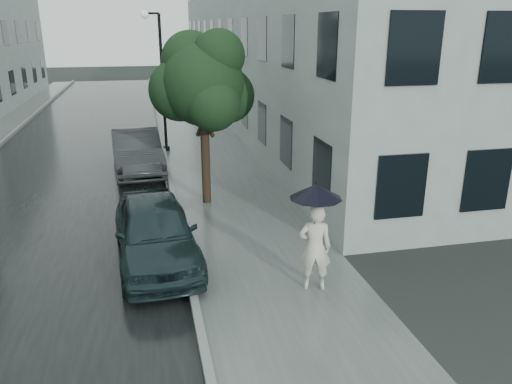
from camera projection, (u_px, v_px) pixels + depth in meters
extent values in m
plane|color=black|center=(276.00, 298.00, 9.72)|extent=(120.00, 120.00, 0.00)
cube|color=slate|center=(209.00, 152.00, 20.87)|extent=(3.50, 60.00, 0.01)
cube|color=slate|center=(164.00, 153.00, 20.47)|extent=(0.15, 60.00, 0.15)
cube|color=black|center=(75.00, 159.00, 19.77)|extent=(6.85, 60.00, 0.00)
cube|color=#94A29E|center=(283.00, 36.00, 27.46)|extent=(7.00, 36.00, 9.00)
cube|color=black|center=(221.00, 36.00, 26.75)|extent=(0.08, 32.40, 7.20)
cube|color=black|center=(19.00, 41.00, 34.07)|extent=(0.08, 16.20, 6.40)
imported|color=beige|center=(315.00, 248.00, 9.83)|extent=(0.73, 0.57, 1.77)
cylinder|color=black|center=(315.00, 221.00, 9.59)|extent=(0.02, 0.02, 0.94)
cone|color=black|center=(316.00, 191.00, 9.40)|extent=(1.20, 1.20, 0.28)
cylinder|color=black|center=(316.00, 183.00, 9.34)|extent=(0.02, 0.02, 0.08)
cylinder|color=black|center=(314.00, 245.00, 9.75)|extent=(0.03, 0.03, 0.06)
cylinder|color=#332619|center=(206.00, 160.00, 14.61)|extent=(0.26, 0.26, 2.59)
sphere|color=#193618|center=(203.00, 85.00, 13.91)|extent=(2.31, 2.31, 2.31)
sphere|color=#193618|center=(227.00, 96.00, 14.42)|extent=(1.59, 1.59, 1.59)
sphere|color=#193618|center=(180.00, 90.00, 14.17)|extent=(1.78, 1.78, 1.78)
sphere|color=#193618|center=(213.00, 104.00, 13.52)|extent=(1.50, 1.50, 1.50)
sphere|color=#193618|center=(191.00, 61.00, 14.15)|extent=(1.69, 1.69, 1.69)
sphere|color=#193618|center=(219.00, 55.00, 13.59)|extent=(1.43, 1.43, 1.43)
cylinder|color=black|center=(163.00, 85.00, 20.27)|extent=(0.12, 0.12, 5.49)
cylinder|color=black|center=(167.00, 148.00, 21.11)|extent=(0.28, 0.28, 0.20)
cylinder|color=black|center=(152.00, 13.00, 19.40)|extent=(0.51, 0.20, 0.08)
sphere|color=silver|center=(145.00, 15.00, 19.42)|extent=(0.32, 0.32, 0.32)
imported|color=#18282A|center=(155.00, 231.00, 11.03)|extent=(2.02, 4.37, 1.45)
imported|color=#262A2C|center=(137.00, 151.00, 17.94)|extent=(1.99, 4.71, 1.51)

